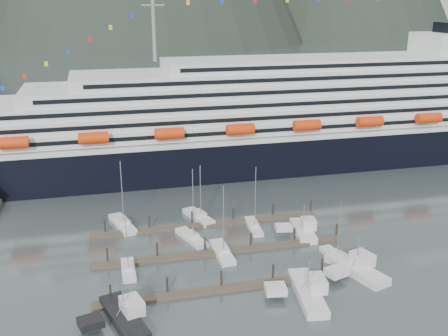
% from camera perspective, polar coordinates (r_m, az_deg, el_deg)
% --- Properties ---
extents(ground, '(1600.00, 1600.00, 0.00)m').
position_cam_1_polar(ground, '(98.59, 3.04, -9.67)').
color(ground, '#495655').
rests_on(ground, ground).
extents(cruise_ship, '(210.00, 30.40, 50.30)m').
position_cam_1_polar(cruise_ship, '(153.11, 7.86, 5.02)').
color(cruise_ship, black).
rests_on(cruise_ship, ground).
extents(dock_near, '(48.18, 2.28, 3.20)m').
position_cam_1_polar(dock_near, '(88.86, 1.85, -12.73)').
color(dock_near, '#483C2E').
rests_on(dock_near, ground).
extents(dock_mid, '(48.18, 2.28, 3.20)m').
position_cam_1_polar(dock_mid, '(99.88, -0.22, -9.06)').
color(dock_mid, '#483C2E').
rests_on(dock_mid, ground).
extents(dock_far, '(48.18, 2.28, 3.20)m').
position_cam_1_polar(dock_far, '(111.33, -1.84, -6.13)').
color(dock_far, '#483C2E').
rests_on(dock_far, ground).
extents(sailboat_a, '(2.46, 8.05, 10.97)m').
position_cam_1_polar(sailboat_a, '(94.83, -10.37, -10.88)').
color(sailboat_a, silver).
rests_on(sailboat_a, ground).
extents(sailboat_b, '(5.32, 9.97, 15.51)m').
position_cam_1_polar(sailboat_b, '(105.12, -3.56, -7.59)').
color(sailboat_b, silver).
rests_on(sailboat_b, ground).
extents(sailboat_c, '(2.94, 10.01, 14.51)m').
position_cam_1_polar(sailboat_c, '(99.26, -0.21, -9.16)').
color(sailboat_c, silver).
rests_on(sailboat_c, ground).
extents(sailboat_e, '(5.55, 11.29, 15.20)m').
position_cam_1_polar(sailboat_e, '(112.87, -10.99, -6.05)').
color(sailboat_e, silver).
rests_on(sailboat_e, ground).
extents(sailboat_f, '(5.72, 10.31, 12.97)m').
position_cam_1_polar(sailboat_f, '(114.62, -2.78, -5.35)').
color(sailboat_f, silver).
rests_on(sailboat_f, ground).
extents(sailboat_g, '(3.09, 9.30, 14.09)m').
position_cam_1_polar(sailboat_g, '(110.08, 3.27, -6.38)').
color(sailboat_g, silver).
rests_on(sailboat_g, ground).
extents(sailboat_h, '(3.03, 8.25, 11.78)m').
position_cam_1_polar(sailboat_h, '(99.88, 11.99, -9.43)').
color(sailboat_h, silver).
rests_on(sailboat_h, ground).
extents(trawler_a, '(10.29, 13.51, 7.16)m').
position_cam_1_polar(trawler_a, '(81.64, -10.92, -15.61)').
color(trawler_a, black).
rests_on(trawler_a, ground).
extents(trawler_c, '(10.07, 14.12, 7.02)m').
position_cam_1_polar(trawler_c, '(87.34, 8.98, -13.10)').
color(trawler_c, silver).
rests_on(trawler_c, ground).
extents(trawler_d, '(10.27, 12.99, 7.43)m').
position_cam_1_polar(trawler_d, '(95.52, 14.16, -10.56)').
color(trawler_d, silver).
rests_on(trawler_d, ground).
extents(trawler_e, '(8.43, 11.04, 6.89)m').
position_cam_1_polar(trawler_e, '(108.46, 8.53, -6.67)').
color(trawler_e, silver).
rests_on(trawler_e, ground).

